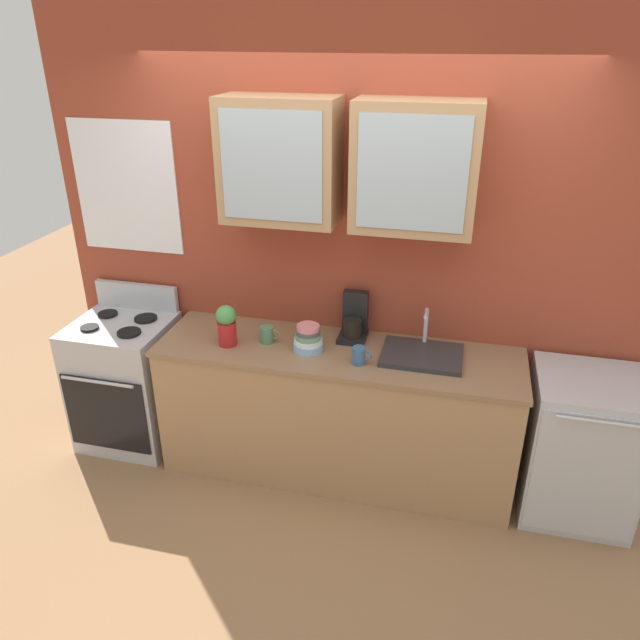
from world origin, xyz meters
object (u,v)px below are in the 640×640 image
vase (227,325)px  dishwasher (581,447)px  cup_near_bowls (267,334)px  bowl_stack (308,339)px  cup_near_sink (359,356)px  stove_range (128,381)px  sink_faucet (422,354)px  coffee_maker (354,321)px

vase → dishwasher: (2.11, 0.08, -0.57)m
cup_near_bowls → dishwasher: (1.88, -0.01, -0.49)m
bowl_stack → cup_near_sink: bearing=-15.8°
cup_near_sink → dishwasher: bearing=5.4°
stove_range → sink_faucet: 2.01m
sink_faucet → cup_near_sink: (-0.34, -0.16, 0.03)m
sink_faucet → cup_near_sink: sink_faucet is taller
sink_faucet → vase: vase is taller
cup_near_sink → cup_near_bowls: bearing=167.8°
stove_range → bowl_stack: (1.29, -0.03, 0.51)m
cup_near_bowls → dishwasher: bearing=-0.2°
sink_faucet → vase: (-1.16, -0.12, 0.11)m
dishwasher → coffee_maker: 1.50m
sink_faucet → cup_near_bowls: 0.94m
sink_faucet → cup_near_sink: size_ratio=4.06×
vase → coffee_maker: bearing=21.3°
stove_range → vase: 0.98m
sink_faucet → bowl_stack: 0.67m
stove_range → dishwasher: size_ratio=1.20×
cup_near_bowls → vase: bearing=-158.6°
stove_range → cup_near_sink: bearing=-4.5°
sink_faucet → coffee_maker: 0.47m
cup_near_bowls → sink_faucet: bearing=2.2°
vase → cup_near_bowls: bearing=21.4°
sink_faucet → bowl_stack: bearing=-173.9°
bowl_stack → dishwasher: 1.69m
bowl_stack → dishwasher: (1.61, 0.03, -0.51)m
sink_faucet → cup_near_sink: 0.38m
coffee_maker → cup_near_sink: bearing=-73.7°
sink_faucet → bowl_stack: (-0.67, -0.07, 0.05)m
bowl_stack → vase: size_ratio=0.70×
stove_range → dishwasher: 2.90m
dishwasher → cup_near_sink: bearing=-174.6°
bowl_stack → coffee_maker: coffee_maker is taller
sink_faucet → cup_near_bowls: bearing=-177.8°
cup_near_bowls → coffee_maker: coffee_maker is taller
cup_near_sink → cup_near_bowls: cup_near_sink is taller
sink_faucet → dishwasher: bearing=-2.6°
cup_near_sink → cup_near_bowls: (-0.59, 0.13, -0.00)m
stove_range → sink_faucet: size_ratio=2.28×
sink_faucet → dishwasher: 1.05m
sink_faucet → vase: 1.17m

